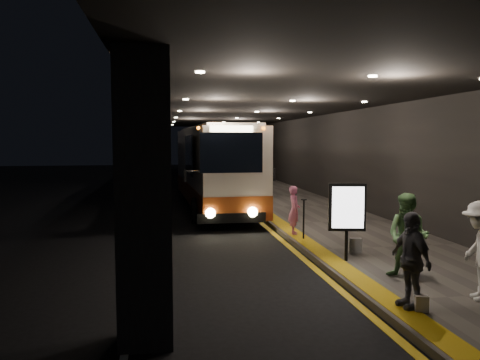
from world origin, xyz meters
TOP-DOWN VIEW (x-y plane):
  - ground at (0.00, 0.00)m, footprint 90.00×90.00m
  - lane_line_white at (-1.80, 5.00)m, footprint 0.12×50.00m
  - kerb_stripe_yellow at (2.35, 5.00)m, footprint 0.18×50.00m
  - sidewalk at (4.75, 5.00)m, footprint 4.50×50.00m
  - tactile_strip at (2.85, 5.00)m, footprint 0.50×50.00m
  - terminal_wall at (7.00, 5.00)m, footprint 0.10×50.00m
  - support_columns at (-1.50, 4.00)m, footprint 0.80×24.80m
  - canopy at (2.50, 5.00)m, footprint 9.00×50.00m
  - coach_main at (0.98, 5.72)m, footprint 2.84×11.55m
  - coach_second at (1.00, 15.96)m, footprint 2.81×11.42m
  - passenger_boarding at (2.80, -1.04)m, footprint 0.45×0.60m
  - passenger_waiting_green at (3.84, -6.07)m, footprint 0.99×1.03m
  - passenger_waiting_white at (4.51, -7.44)m, footprint 0.88×1.29m
  - passenger_waiting_grey at (3.03, -7.62)m, footprint 0.63×1.05m
  - bag_polka at (3.70, -3.70)m, footprint 0.34×0.20m
  - bag_plain at (3.12, -7.86)m, footprint 0.25×0.18m
  - info_sign at (3.16, -4.42)m, footprint 0.90×0.28m
  - stanchion_post at (2.87, -1.79)m, footprint 0.05×0.05m

SIDE VIEW (x-z plane):
  - ground at x=0.00m, z-range 0.00..0.00m
  - lane_line_white at x=-1.80m, z-range 0.00..0.01m
  - kerb_stripe_yellow at x=2.35m, z-range 0.00..0.01m
  - sidewalk at x=4.75m, z-range 0.00..0.15m
  - tactile_strip at x=2.85m, z-range 0.15..0.16m
  - bag_plain at x=3.12m, z-range 0.15..0.43m
  - bag_polka at x=3.70m, z-range 0.15..0.54m
  - stanchion_post at x=2.87m, z-range 0.15..1.33m
  - passenger_boarding at x=2.80m, z-range 0.15..1.67m
  - passenger_waiting_grey at x=3.03m, z-range 0.15..1.85m
  - passenger_waiting_white at x=4.51m, z-range 0.15..1.98m
  - passenger_waiting_green at x=3.84m, z-range 0.15..1.98m
  - info_sign at x=3.16m, z-range 0.48..2.38m
  - coach_second at x=1.00m, z-range -0.07..3.49m
  - coach_main at x=0.98m, z-range -0.07..3.50m
  - support_columns at x=-1.50m, z-range 0.00..4.40m
  - terminal_wall at x=7.00m, z-range 0.00..6.00m
  - canopy at x=2.50m, z-range 4.40..4.80m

